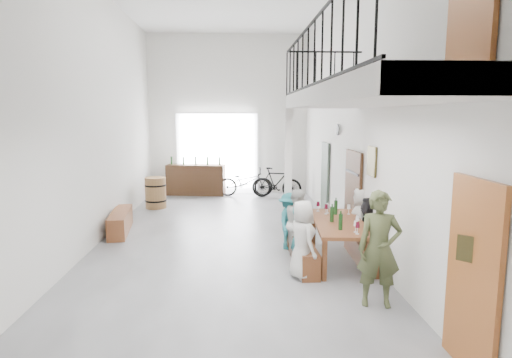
{
  "coord_description": "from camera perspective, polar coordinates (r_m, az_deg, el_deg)",
  "views": [
    {
      "loc": [
        0.21,
        -9.07,
        2.73
      ],
      "look_at": [
        0.64,
        -0.5,
        1.46
      ],
      "focal_mm": 30.0,
      "sensor_mm": 36.0,
      "label": 1
    }
  ],
  "objects": [
    {
      "name": "floor",
      "position": [
        9.48,
        -4.04,
        -8.32
      ],
      "size": [
        12.0,
        12.0,
        0.0
      ],
      "primitive_type": "plane",
      "color": "#5E5F61",
      "rests_on": "ground"
    },
    {
      "name": "room_walls",
      "position": [
        9.11,
        -4.28,
        13.61
      ],
      "size": [
        12.0,
        12.0,
        12.0
      ],
      "color": "white",
      "rests_on": "ground"
    },
    {
      "name": "gateway_portal",
      "position": [
        15.08,
        -5.17,
        3.36
      ],
      "size": [
        2.8,
        0.08,
        2.8
      ],
      "primitive_type": "cube",
      "color": "white",
      "rests_on": "ground"
    },
    {
      "name": "right_wall_decor",
      "position": [
        7.69,
        16.08,
        0.72
      ],
      "size": [
        0.07,
        8.28,
        5.07
      ],
      "color": "#954E1E",
      "rests_on": "ground"
    },
    {
      "name": "balcony",
      "position": [
        6.21,
        13.94,
        10.34
      ],
      "size": [
        1.52,
        5.62,
        4.0
      ],
      "color": "white",
      "rests_on": "ground"
    },
    {
      "name": "tasting_table",
      "position": [
        8.13,
        10.98,
        -6.13
      ],
      "size": [
        1.07,
        2.24,
        0.79
      ],
      "rotation": [
        0.0,
        0.0,
        -0.09
      ],
      "color": "brown",
      "rests_on": "ground"
    },
    {
      "name": "bench_inner",
      "position": [
        8.13,
        6.19,
        -9.57
      ],
      "size": [
        0.32,
        1.94,
        0.45
      ],
      "primitive_type": "cube",
      "rotation": [
        0.0,
        0.0,
        0.01
      ],
      "color": "brown",
      "rests_on": "ground"
    },
    {
      "name": "bench_wall",
      "position": [
        8.4,
        13.78,
        -9.28
      ],
      "size": [
        0.31,
        1.81,
        0.41
      ],
      "primitive_type": "cube",
      "rotation": [
        0.0,
        0.0,
        -0.04
      ],
      "color": "brown",
      "rests_on": "ground"
    },
    {
      "name": "tableware",
      "position": [
        8.12,
        10.95,
        -4.58
      ],
      "size": [
        0.63,
        1.79,
        0.35
      ],
      "color": "black",
      "rests_on": "tasting_table"
    },
    {
      "name": "side_bench",
      "position": [
        10.63,
        -17.63,
        -5.47
      ],
      "size": [
        0.61,
        1.8,
        0.5
      ],
      "primitive_type": "cube",
      "rotation": [
        0.0,
        0.0,
        0.13
      ],
      "color": "brown",
      "rests_on": "ground"
    },
    {
      "name": "oak_barrel",
      "position": [
        13.05,
        -13.23,
        -1.79
      ],
      "size": [
        0.63,
        0.63,
        0.92
      ],
      "color": "brown",
      "rests_on": "ground"
    },
    {
      "name": "serving_counter",
      "position": [
        14.95,
        -8.01,
        -0.11
      ],
      "size": [
        2.05,
        0.84,
        1.05
      ],
      "primitive_type": "cube",
      "rotation": [
        0.0,
        0.0,
        -0.15
      ],
      "color": "#381F11",
      "rests_on": "ground"
    },
    {
      "name": "counter_bottles",
      "position": [
        14.85,
        -8.07,
        2.43
      ],
      "size": [
        1.73,
        0.33,
        0.28
      ],
      "color": "black",
      "rests_on": "serving_counter"
    },
    {
      "name": "guest_left_a",
      "position": [
        7.29,
        6.2,
        -8.03
      ],
      "size": [
        0.6,
        0.75,
        1.34
      ],
      "primitive_type": "imported",
      "rotation": [
        0.0,
        0.0,
        1.88
      ],
      "color": "beige",
      "rests_on": "ground"
    },
    {
      "name": "guest_left_b",
      "position": [
        7.94,
        5.7,
        -7.52
      ],
      "size": [
        0.3,
        0.42,
        1.11
      ],
      "primitive_type": "imported",
      "rotation": [
        0.0,
        0.0,
        1.65
      ],
      "color": "teal",
      "rests_on": "ground"
    },
    {
      "name": "guest_left_c",
      "position": [
        8.4,
        5.66,
        -5.82
      ],
      "size": [
        0.55,
        0.68,
        1.33
      ],
      "primitive_type": "imported",
      "rotation": [
        0.0,
        0.0,
        1.64
      ],
      "color": "beige",
      "rests_on": "ground"
    },
    {
      "name": "guest_left_d",
      "position": [
        8.85,
        4.39,
        -5.59
      ],
      "size": [
        0.66,
        0.86,
        1.17
      ],
      "primitive_type": "imported",
      "rotation": [
        0.0,
        0.0,
        1.24
      ],
      "color": "teal",
      "rests_on": "ground"
    },
    {
      "name": "guest_right_a",
      "position": [
        7.93,
        16.1,
        -7.89
      ],
      "size": [
        0.35,
        0.67,
        1.09
      ],
      "primitive_type": "imported",
      "rotation": [
        0.0,
        0.0,
        -1.43
      ],
      "color": "#AB351D",
      "rests_on": "ground"
    },
    {
      "name": "guest_right_b",
      "position": [
        8.41,
        14.84,
        -6.43
      ],
      "size": [
        0.63,
        1.19,
        1.23
      ],
      "primitive_type": "imported",
      "rotation": [
        0.0,
        0.0,
        -1.82
      ],
      "color": "black",
      "rests_on": "ground"
    },
    {
      "name": "guest_right_c",
      "position": [
        8.91,
        13.8,
        -5.31
      ],
      "size": [
        0.6,
        0.74,
        1.3
      ],
      "primitive_type": "imported",
      "rotation": [
        0.0,
        0.0,
        -1.92
      ],
      "color": "beige",
      "rests_on": "ground"
    },
    {
      "name": "host_standing",
      "position": [
        6.43,
        16.11,
        -8.95
      ],
      "size": [
        0.68,
        0.51,
        1.69
      ],
      "primitive_type": "imported",
      "rotation": [
        0.0,
        0.0,
        -0.19
      ],
      "color": "#424A29",
      "rests_on": "ground"
    },
    {
      "name": "potted_plant",
      "position": [
        10.46,
        9.64,
        -5.7
      ],
      "size": [
        0.41,
        0.37,
        0.39
      ],
      "primitive_type": "imported",
      "rotation": [
        0.0,
        0.0,
        -0.22
      ],
      "color": "#205324",
      "rests_on": "ground"
    },
    {
      "name": "bicycle_near",
      "position": [
        14.57,
        -1.4,
        -0.4
      ],
      "size": [
        1.87,
        0.69,
        0.97
      ],
      "primitive_type": "imported",
      "rotation": [
        0.0,
        0.0,
        1.55
      ],
      "color": "black",
      "rests_on": "ground"
    },
    {
      "name": "bicycle_far",
      "position": [
        14.31,
        2.75,
        -0.49
      ],
      "size": [
        1.75,
        0.9,
        1.01
      ],
      "primitive_type": "imported",
      "rotation": [
        0.0,
        0.0,
        1.3
      ],
      "color": "black",
      "rests_on": "ground"
    }
  ]
}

